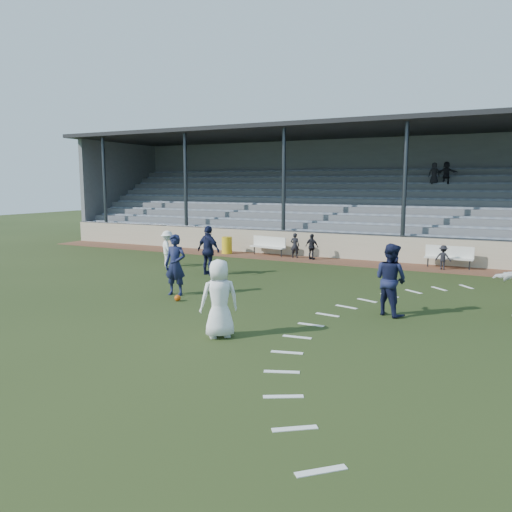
{
  "coord_description": "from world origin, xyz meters",
  "views": [
    {
      "loc": [
        7.19,
        -11.88,
        3.65
      ],
      "look_at": [
        0.0,
        2.5,
        1.3
      ],
      "focal_mm": 35.0,
      "sensor_mm": 36.0,
      "label": 1
    }
  ],
  "objects": [
    {
      "name": "sub_left_far",
      "position": [
        -1.01,
        10.52,
        0.64
      ],
      "size": [
        0.78,
        0.48,
        1.24
      ],
      "primitive_type": "imported",
      "rotation": [
        0.0,
        0.0,
        2.87
      ],
      "color": "black",
      "rests_on": "cinder_track"
    },
    {
      "name": "penalty_arc",
      "position": [
        4.12,
        0.0,
        0.01
      ],
      "size": [
        3.89,
        14.63,
        0.01
      ],
      "color": "white",
      "rests_on": "ground"
    },
    {
      "name": "player_navy_wing",
      "position": [
        -3.34,
        4.94,
        0.99
      ],
      "size": [
        1.24,
        0.74,
        1.98
      ],
      "primitive_type": "imported",
      "rotation": [
        0.0,
        0.0,
        2.91
      ],
      "color": "#151A3B",
      "rests_on": "ground"
    },
    {
      "name": "cinder_track",
      "position": [
        0.0,
        10.5,
        0.01
      ],
      "size": [
        34.0,
        2.0,
        0.02
      ],
      "primitive_type": "cube",
      "color": "brown",
      "rests_on": "ground"
    },
    {
      "name": "football",
      "position": [
        -1.81,
        0.63,
        0.1
      ],
      "size": [
        0.2,
        0.2,
        0.2
      ],
      "primitive_type": "sphere",
      "color": "#C44B0B",
      "rests_on": "ground"
    },
    {
      "name": "player_white_wing",
      "position": [
        -6.06,
        5.89,
        0.79
      ],
      "size": [
        1.17,
        1.1,
        1.59
      ],
      "primitive_type": "imported",
      "rotation": [
        0.0,
        0.0,
        2.48
      ],
      "color": "white",
      "rests_on": "ground"
    },
    {
      "name": "sub_left_near",
      "position": [
        -1.96,
        10.68,
        0.63
      ],
      "size": [
        0.47,
        0.33,
        1.22
      ],
      "primitive_type": "imported",
      "rotation": [
        0.0,
        0.0,
        3.23
      ],
      "color": "black",
      "rests_on": "cinder_track"
    },
    {
      "name": "ground",
      "position": [
        0.0,
        0.0,
        0.0
      ],
      "size": [
        90.0,
        90.0,
        0.0
      ],
      "primitive_type": "plane",
      "color": "#233114",
      "rests_on": "ground"
    },
    {
      "name": "bench_left",
      "position": [
        -3.47,
        10.88,
        0.58
      ],
      "size": [
        2.04,
        0.83,
        0.95
      ],
      "rotation": [
        0.0,
        0.0,
        -0.19
      ],
      "color": "silver",
      "rests_on": "cinder_track"
    },
    {
      "name": "grandstand",
      "position": [
        0.0,
        16.26,
        2.2
      ],
      "size": [
        34.6,
        9.0,
        6.61
      ],
      "color": "slate",
      "rests_on": "ground"
    },
    {
      "name": "bench_right",
      "position": [
        5.13,
        10.93,
        0.58
      ],
      "size": [
        2.02,
        0.54,
        0.95
      ],
      "rotation": [
        0.0,
        0.0,
        -0.05
      ],
      "color": "silver",
      "rests_on": "cinder_track"
    },
    {
      "name": "sub_right",
      "position": [
        4.95,
        10.36,
        0.54
      ],
      "size": [
        0.72,
        0.48,
        1.03
      ],
      "primitive_type": "imported",
      "rotation": [
        0.0,
        0.0,
        2.99
      ],
      "color": "black",
      "rests_on": "cinder_track"
    },
    {
      "name": "player_navy_lead",
      "position": [
        -2.37,
        1.33,
        1.0
      ],
      "size": [
        0.79,
        0.57,
        2.01
      ],
      "primitive_type": "imported",
      "rotation": [
        0.0,
        0.0,
        0.13
      ],
      "color": "#151A3B",
      "rests_on": "ground"
    },
    {
      "name": "retaining_wall",
      "position": [
        0.0,
        11.55,
        0.6
      ],
      "size": [
        34.0,
        0.18,
        1.2
      ],
      "primitive_type": "cube",
      "color": "#BBAC90",
      "rests_on": "ground"
    },
    {
      "name": "player_white_lead",
      "position": [
        1.24,
        -1.94,
        0.94
      ],
      "size": [
        1.08,
        1.07,
        1.88
      ],
      "primitive_type": "imported",
      "rotation": [
        0.0,
        0.0,
        3.89
      ],
      "color": "white",
      "rests_on": "ground"
    },
    {
      "name": "trash_bin",
      "position": [
        -5.69,
        10.5,
        0.45
      ],
      "size": [
        0.54,
        0.54,
        0.87
      ],
      "primitive_type": "cylinder",
      "color": "gold",
      "rests_on": "cinder_track"
    },
    {
      "name": "player_navy_mid",
      "position": [
        4.46,
        1.94,
        1.01
      ],
      "size": [
        1.22,
        1.14,
        2.01
      ],
      "primitive_type": "imported",
      "rotation": [
        0.0,
        0.0,
        2.65
      ],
      "color": "#151A3B",
      "rests_on": "ground"
    }
  ]
}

